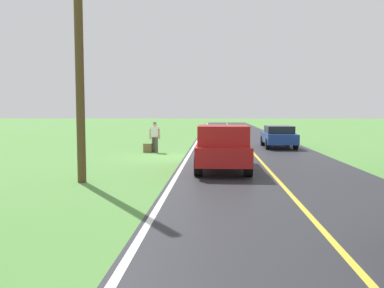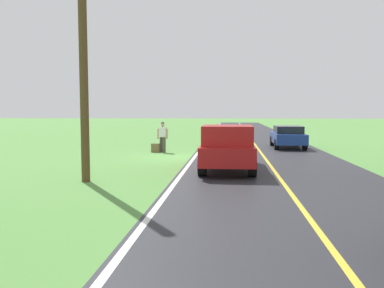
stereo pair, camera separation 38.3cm
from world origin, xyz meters
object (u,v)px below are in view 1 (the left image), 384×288
pickup_truck_passing (222,146)px  suitcase_carried (147,148)px  hitchhiker_walking (155,135)px  sedan_near_oncoming (278,136)px  utility_pole_roadside (79,52)px

pickup_truck_passing → suitcase_carried: bearing=-58.1°
hitchhiker_walking → sedan_near_oncoming: hitchhiker_walking is taller
sedan_near_oncoming → utility_pole_roadside: bearing=57.2°
utility_pole_roadside → pickup_truck_passing: bearing=-147.7°
suitcase_carried → pickup_truck_passing: 7.83m
suitcase_carried → sedan_near_oncoming: 8.67m
sedan_near_oncoming → utility_pole_roadside: size_ratio=0.52×
hitchhiker_walking → pickup_truck_passing: 7.64m
sedan_near_oncoming → pickup_truck_passing: bearing=69.6°
hitchhiker_walking → suitcase_carried: bearing=7.7°
pickup_truck_passing → sedan_near_oncoming: pickup_truck_passing is taller
hitchhiker_walking → utility_pole_roadside: 10.25m
hitchhiker_walking → utility_pole_roadside: size_ratio=0.21×
suitcase_carried → hitchhiker_walking: bearing=100.9°
hitchhiker_walking → suitcase_carried: size_ratio=3.44×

